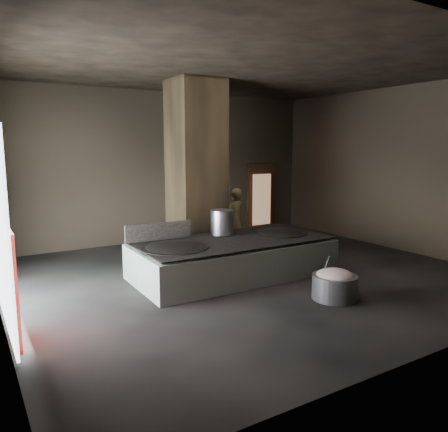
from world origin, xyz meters
TOP-DOWN VIEW (x-y plane):
  - floor at (0.00, 0.00)m, footprint 10.00×9.00m
  - ceiling at (0.00, 0.00)m, footprint 10.00×9.00m
  - back_wall at (0.00, 4.55)m, footprint 10.00×0.10m
  - front_wall at (0.00, -4.55)m, footprint 10.00×0.10m
  - right_wall at (5.05, 0.00)m, footprint 0.10×9.00m
  - pillar at (-0.30, 1.90)m, footprint 1.20×1.20m
  - hearth_platform at (-0.33, 0.12)m, footprint 4.40×2.14m
  - platform_cap at (-0.33, 0.12)m, footprint 4.28×2.06m
  - wok_left at (-1.78, 0.07)m, footprint 1.38×1.38m
  - wok_left_rim at (-1.78, 0.07)m, footprint 1.41×1.41m
  - wok_right at (1.02, 0.17)m, footprint 1.28×1.28m
  - wok_right_rim at (1.02, 0.17)m, footprint 1.31×1.31m
  - stock_pot at (-0.28, 0.67)m, footprint 0.53×0.53m
  - splash_guard at (-1.78, 0.87)m, footprint 1.52×0.07m
  - cook at (0.97, 2.09)m, footprint 0.74×0.61m
  - veg_basin at (0.54, -2.15)m, footprint 0.97×0.97m
  - veg_fill at (0.54, -2.15)m, footprint 0.70×0.70m
  - ladle at (0.39, -2.00)m, footprint 0.12×0.33m
  - meat_basin at (0.50, -2.17)m, footprint 0.94×0.94m
  - meat_fill at (0.50, -2.17)m, footprint 0.70×0.70m
  - doorway_near at (1.20, 4.45)m, footprint 1.18×0.08m
  - doorway_near_glow at (0.91, 4.19)m, footprint 0.82×0.04m
  - doorway_far at (3.60, 4.45)m, footprint 1.18×0.08m
  - doorway_far_glow at (3.52, 4.31)m, footprint 0.75×0.04m
  - pavilion_sliver at (-4.88, -1.10)m, footprint 0.05×0.90m

SIDE VIEW (x-z plane):
  - floor at x=0.00m, z-range -0.10..0.00m
  - veg_basin at x=0.54m, z-range 0.00..0.31m
  - meat_basin at x=0.50m, z-range 0.00..0.47m
  - veg_fill at x=0.54m, z-range 0.24..0.46m
  - hearth_platform at x=-0.33m, z-range 0.00..0.76m
  - meat_fill at x=0.50m, z-range 0.32..0.58m
  - ladle at x=0.39m, z-range 0.25..0.85m
  - wok_left at x=-1.78m, z-range 0.56..0.94m
  - wok_right at x=1.02m, z-range 0.57..0.93m
  - platform_cap at x=-0.33m, z-range 0.80..0.83m
  - wok_left_rim at x=-1.78m, z-range 0.80..0.84m
  - wok_right_rim at x=1.02m, z-range 0.80..0.84m
  - pavilion_sliver at x=-4.88m, z-range 0.00..1.70m
  - cook at x=0.97m, z-range 0.00..1.75m
  - splash_guard at x=-1.78m, z-range 0.84..1.22m
  - doorway_far_glow at x=3.52m, z-range 0.17..1.93m
  - doorway_near_glow at x=0.91m, z-range 0.08..2.02m
  - doorway_near at x=1.20m, z-range -0.09..2.29m
  - doorway_far at x=3.60m, z-range -0.09..2.29m
  - stock_pot at x=-0.28m, z-range 0.84..1.42m
  - back_wall at x=0.00m, z-range 0.00..4.50m
  - front_wall at x=0.00m, z-range 0.00..4.50m
  - right_wall at x=5.05m, z-range 0.00..4.50m
  - pillar at x=-0.30m, z-range 0.00..4.50m
  - ceiling at x=0.00m, z-range 4.50..4.60m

